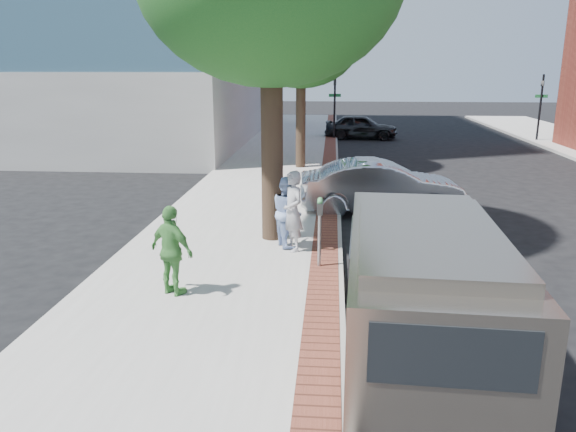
# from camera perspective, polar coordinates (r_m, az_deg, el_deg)

# --- Properties ---
(ground) EXTENTS (120.00, 120.00, 0.00)m
(ground) POSITION_cam_1_polar(r_m,az_deg,el_deg) (12.04, 0.33, -5.61)
(ground) COLOR black
(ground) RESTS_ON ground
(sidewalk) EXTENTS (5.00, 60.00, 0.15)m
(sidewalk) POSITION_cam_1_polar(r_m,az_deg,el_deg) (19.82, -2.29, 2.86)
(sidewalk) COLOR #9E9991
(sidewalk) RESTS_ON ground
(brick_strip) EXTENTS (0.60, 60.00, 0.01)m
(brick_strip) POSITION_cam_1_polar(r_m,az_deg,el_deg) (19.67, 4.09, 2.97)
(brick_strip) COLOR brown
(brick_strip) RESTS_ON sidewalk
(curb) EXTENTS (0.10, 60.00, 0.15)m
(curb) POSITION_cam_1_polar(r_m,az_deg,el_deg) (19.69, 5.11, 2.73)
(curb) COLOR gray
(curb) RESTS_ON ground
(office_base) EXTENTS (18.20, 22.20, 4.00)m
(office_base) POSITION_cam_1_polar(r_m,az_deg,el_deg) (36.07, -18.33, 10.69)
(office_base) COLOR gray
(office_base) RESTS_ON ground
(signal_near) EXTENTS (0.70, 0.15, 3.80)m
(signal_near) POSITION_cam_1_polar(r_m,az_deg,el_deg) (33.30, 4.76, 11.52)
(signal_near) COLOR black
(signal_near) RESTS_ON ground
(signal_far) EXTENTS (0.70, 0.15, 3.80)m
(signal_far) POSITION_cam_1_polar(r_m,az_deg,el_deg) (35.29, 24.29, 10.47)
(signal_far) COLOR black
(signal_far) RESTS_ON ground
(tree_far) EXTENTS (4.80, 4.80, 7.14)m
(tree_far) POSITION_cam_1_polar(r_m,az_deg,el_deg) (23.30, 1.35, 17.60)
(tree_far) COLOR black
(tree_far) RESTS_ON sidewalk
(parking_meter) EXTENTS (0.12, 0.32, 1.47)m
(parking_meter) POSITION_cam_1_polar(r_m,az_deg,el_deg) (11.58, 3.25, -0.21)
(parking_meter) COLOR gray
(parking_meter) RESTS_ON sidewalk
(person_gray) EXTENTS (0.73, 0.80, 1.84)m
(person_gray) POSITION_cam_1_polar(r_m,az_deg,el_deg) (12.65, 0.47, 0.49)
(person_gray) COLOR #9E9DA2
(person_gray) RESTS_ON sidewalk
(person_officer) EXTENTS (0.90, 0.98, 1.65)m
(person_officer) POSITION_cam_1_polar(r_m,az_deg,el_deg) (13.00, -0.09, 0.46)
(person_officer) COLOR #8EA9DC
(person_officer) RESTS_ON sidewalk
(person_green) EXTENTS (1.06, 0.84, 1.68)m
(person_green) POSITION_cam_1_polar(r_m,az_deg,el_deg) (10.42, -11.70, -3.48)
(person_green) COLOR #499142
(person_green) RESTS_ON sidewalk
(sedan_silver) EXTENTS (4.86, 1.99, 1.57)m
(sedan_silver) POSITION_cam_1_polar(r_m,az_deg,el_deg) (16.77, 9.44, 2.91)
(sedan_silver) COLOR #AEAFB5
(sedan_silver) RESTS_ON ground
(bg_car) EXTENTS (4.46, 2.18, 1.46)m
(bg_car) POSITION_cam_1_polar(r_m,az_deg,el_deg) (34.25, 7.45, 8.99)
(bg_car) COLOR black
(bg_car) RESTS_ON ground
(van) EXTENTS (2.42, 5.70, 2.06)m
(van) POSITION_cam_1_polar(r_m,az_deg,el_deg) (8.77, 13.46, -6.19)
(van) COLOR gray
(van) RESTS_ON ground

